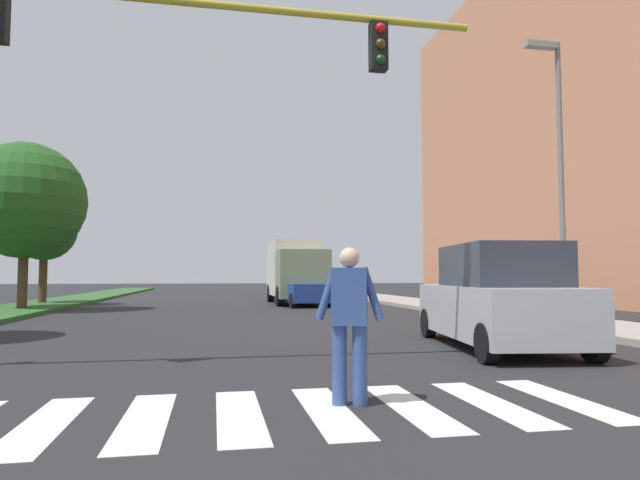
% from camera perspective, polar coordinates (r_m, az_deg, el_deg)
% --- Properties ---
extents(ground_plane, '(140.00, 140.00, 0.00)m').
position_cam_1_polar(ground_plane, '(27.93, -9.57, -6.50)').
color(ground_plane, '#262628').
extents(crosswalk, '(6.75, 2.20, 0.01)m').
position_cam_1_polar(crosswalk, '(5.81, -3.72, -17.45)').
color(crosswalk, silver).
rests_on(crosswalk, ground_plane).
extents(median_strip, '(3.00, 64.00, 0.15)m').
position_cam_1_polar(median_strip, '(26.95, -27.01, -6.09)').
color(median_strip, '#2D5B28').
rests_on(median_strip, ground_plane).
extents(tree_far, '(4.54, 4.54, 6.42)m').
position_cam_1_polar(tree_far, '(24.27, -28.29, 3.62)').
color(tree_far, '#4C3823').
rests_on(tree_far, median_strip).
extents(tree_distant, '(2.86, 2.86, 4.80)m').
position_cam_1_polar(tree_distant, '(28.37, -26.72, 0.93)').
color(tree_distant, '#4C3823').
rests_on(tree_distant, median_strip).
extents(sidewalk_right, '(3.00, 64.00, 0.15)m').
position_cam_1_polar(sidewalk_right, '(27.62, 9.27, -6.38)').
color(sidewalk_right, '#9E9991').
rests_on(sidewalk_right, ground_plane).
extents(traffic_light_gantry, '(10.39, 0.30, 6.00)m').
position_cam_1_polar(traffic_light_gantry, '(9.37, -30.27, 15.67)').
color(traffic_light_gantry, gold).
rests_on(traffic_light_gantry, median_strip).
extents(street_lamp_right, '(1.02, 0.24, 7.50)m').
position_cam_1_polar(street_lamp_right, '(16.04, 23.44, 8.14)').
color(street_lamp_right, slate).
rests_on(street_lamp_right, sidewalk_right).
extents(pedestrian_performer, '(0.73, 0.35, 1.69)m').
position_cam_1_polar(pedestrian_performer, '(5.98, 3.09, -8.04)').
color(pedestrian_performer, '#334C8C').
rests_on(pedestrian_performer, ground_plane).
extents(suv_crossing, '(2.54, 4.82, 1.97)m').
position_cam_1_polar(suv_crossing, '(11.08, 17.98, -5.88)').
color(suv_crossing, '#B7B7BC').
rests_on(suv_crossing, ground_plane).
extents(sedan_midblock, '(2.21, 4.52, 1.67)m').
position_cam_1_polar(sedan_midblock, '(25.33, -1.87, -5.08)').
color(sedan_midblock, navy).
rests_on(sedan_midblock, ground_plane).
extents(truck_box_delivery, '(2.40, 6.20, 3.10)m').
position_cam_1_polar(truck_box_delivery, '(27.33, -2.56, -3.18)').
color(truck_box_delivery, gray).
rests_on(truck_box_delivery, ground_plane).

